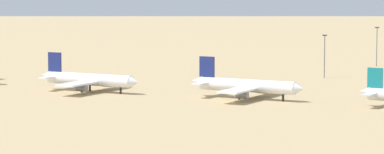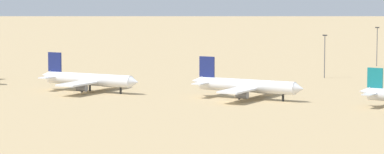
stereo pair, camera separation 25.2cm
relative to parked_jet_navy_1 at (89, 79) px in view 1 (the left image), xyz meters
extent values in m
plane|color=tan|center=(55.63, -5.77, -4.35)|extent=(4000.00, 4000.00, 0.00)
cylinder|color=white|center=(0.40, -0.02, 0.04)|extent=(33.60, 5.97, 4.18)
cone|color=white|center=(18.55, -1.00, 0.04)|extent=(3.34, 4.13, 3.97)
cone|color=white|center=(-17.75, 0.96, 0.67)|extent=(4.36, 3.77, 3.55)
cube|color=navy|center=(-14.20, 0.77, 5.52)|extent=(5.45, 0.81, 6.79)
cube|color=white|center=(-13.97, 4.94, 0.46)|extent=(3.72, 7.27, 0.38)
cube|color=white|center=(-14.43, -3.40, 0.46)|extent=(3.72, 7.27, 0.38)
cube|color=white|center=(1.44, -0.08, -0.59)|extent=(8.90, 33.76, 0.58)
cylinder|color=slate|center=(2.91, 7.69, -2.05)|extent=(3.88, 2.50, 2.30)
cylinder|color=slate|center=(2.06, -7.96, -2.05)|extent=(3.88, 2.50, 2.30)
cylinder|color=black|center=(13.08, -0.71, -3.20)|extent=(0.73, 0.73, 2.30)
cylinder|color=black|center=(-1.03, 2.57, -3.20)|extent=(0.73, 0.73, 2.30)
cylinder|color=black|center=(-1.30, -2.44, -3.20)|extent=(0.73, 0.73, 2.30)
cylinder|color=white|center=(57.41, 4.27, 0.09)|extent=(33.98, 6.41, 4.22)
cone|color=white|center=(75.74, 3.07, 0.09)|extent=(3.42, 4.21, 4.01)
cone|color=white|center=(39.09, 5.46, 0.72)|extent=(4.45, 3.86, 3.59)
cube|color=navy|center=(42.67, 5.23, 5.63)|extent=(5.51, 0.88, 6.86)
cube|color=white|center=(42.94, 9.44, 0.51)|extent=(3.84, 7.38, 0.38)
cube|color=white|center=(42.39, 1.01, 0.51)|extent=(3.84, 7.38, 0.38)
cube|color=white|center=(58.47, 4.20, -0.55)|extent=(9.36, 34.17, 0.59)
cylinder|color=slate|center=(60.03, 12.03, -2.03)|extent=(3.94, 2.56, 2.32)
cylinder|color=slate|center=(59.01, -3.77, -2.03)|extent=(3.94, 2.56, 2.32)
cylinder|color=black|center=(70.22, 3.43, -3.19)|extent=(0.74, 0.74, 2.32)
cylinder|color=black|center=(56.00, 6.90, -3.19)|extent=(0.74, 0.74, 2.32)
cylinder|color=black|center=(55.67, 1.84, -3.19)|extent=(0.74, 0.74, 2.32)
cone|color=silver|center=(97.11, 3.03, 0.22)|extent=(4.19, 3.70, 3.24)
cube|color=#14727A|center=(100.31, 2.61, 4.64)|extent=(4.97, 1.11, 6.18)
cube|color=silver|center=(100.80, 6.39, 0.03)|extent=(3.85, 6.81, 0.34)
cube|color=silver|center=(99.82, -1.16, 0.03)|extent=(3.85, 6.81, 0.34)
cylinder|color=#59595E|center=(65.12, 140.08, 4.16)|extent=(0.36, 0.36, 17.02)
cube|color=#333333|center=(65.12, 140.08, 12.93)|extent=(1.80, 0.50, 0.50)
cylinder|color=#59595E|center=(59.73, 80.35, 3.97)|extent=(0.36, 0.36, 16.63)
cube|color=#333333|center=(59.73, 80.35, 12.53)|extent=(1.80, 0.50, 0.50)
camera|label=1|loc=(178.25, -297.66, 35.74)|focal=93.78mm
camera|label=2|loc=(178.48, -297.55, 35.74)|focal=93.78mm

